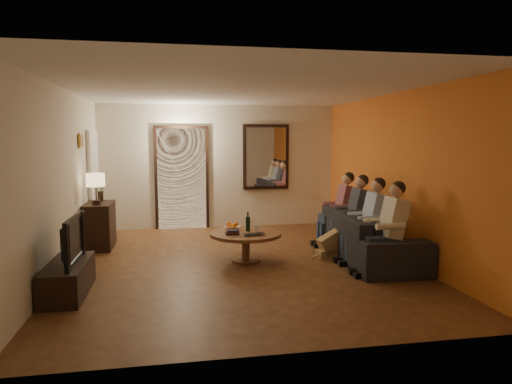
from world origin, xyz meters
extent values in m
cube|color=#472713|center=(0.00, 0.00, 0.00)|extent=(5.00, 6.00, 0.01)
cube|color=white|center=(0.00, 0.00, 2.60)|extent=(5.00, 6.00, 0.01)
cube|color=beige|center=(0.00, 3.00, 1.30)|extent=(5.00, 0.02, 2.60)
cube|color=beige|center=(0.00, -3.00, 1.30)|extent=(5.00, 0.02, 2.60)
cube|color=beige|center=(-2.50, 0.00, 1.30)|extent=(0.02, 6.00, 2.60)
cube|color=beige|center=(2.50, 0.00, 1.30)|extent=(0.02, 6.00, 2.60)
cube|color=orange|center=(2.49, 0.00, 1.30)|extent=(0.01, 6.00, 2.60)
cube|color=#FFE0A5|center=(-0.80, 2.98, 1.05)|extent=(1.00, 0.06, 2.10)
cube|color=black|center=(-0.80, 2.97, 1.05)|extent=(1.12, 0.04, 2.22)
cube|color=silver|center=(-0.55, 2.98, 0.90)|extent=(0.45, 0.03, 1.70)
cube|color=black|center=(1.00, 2.96, 1.50)|extent=(1.00, 0.05, 1.40)
cube|color=white|center=(1.00, 2.93, 1.50)|extent=(0.86, 0.02, 1.26)
cube|color=white|center=(-2.46, 2.30, 1.02)|extent=(0.06, 0.85, 2.04)
cube|color=#B28C33|center=(-2.47, 1.30, 1.85)|extent=(0.03, 0.28, 0.24)
cube|color=brown|center=(-2.46, 1.30, 1.85)|extent=(0.01, 0.22, 0.18)
cube|color=black|center=(-2.25, 1.44, 0.39)|extent=(0.45, 0.88, 0.78)
cube|color=black|center=(-2.25, -1.02, 0.20)|extent=(0.45, 1.17, 0.39)
imported|color=black|center=(-2.25, -1.02, 0.67)|extent=(0.98, 0.13, 0.57)
imported|color=black|center=(2.04, -0.04, 0.37)|extent=(2.57, 1.13, 0.73)
cylinder|color=brown|center=(0.10, 0.10, 0.23)|extent=(1.34, 1.34, 0.45)
imported|color=white|center=(-0.08, 0.32, 0.48)|extent=(0.26, 0.26, 0.06)
cylinder|color=silver|center=(0.28, 0.15, 0.50)|extent=(0.06, 0.06, 0.10)
imported|color=black|center=(0.20, -0.18, 0.46)|extent=(0.37, 0.28, 0.03)
camera|label=1|loc=(-0.97, -6.69, 1.86)|focal=32.00mm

